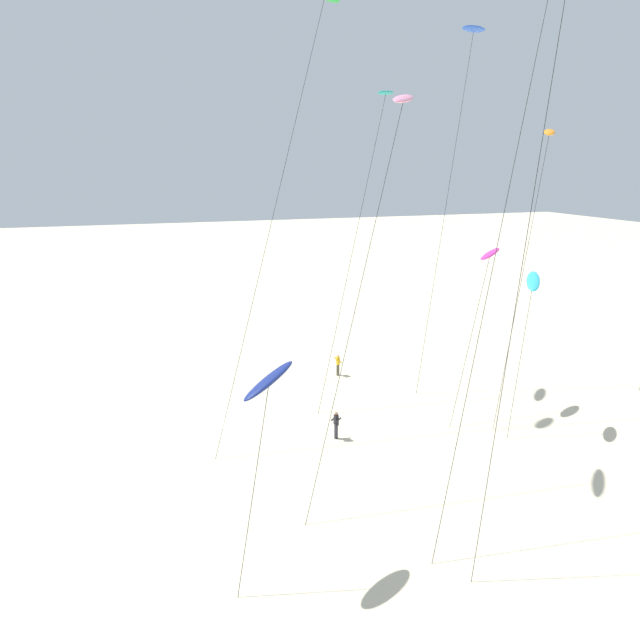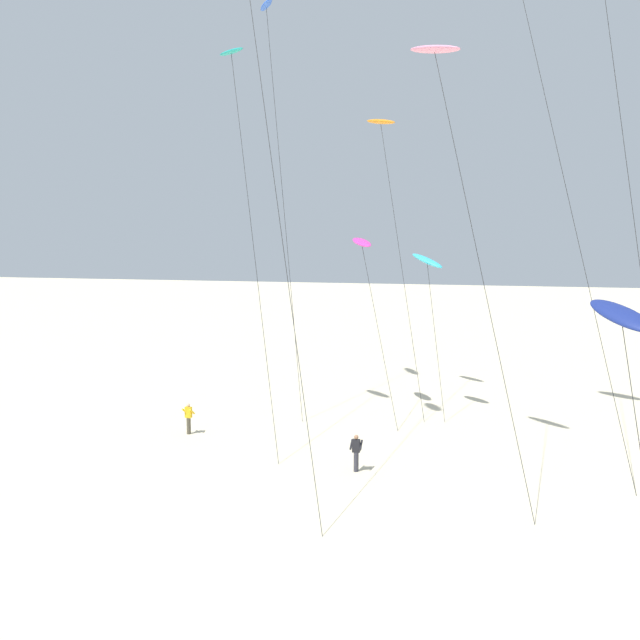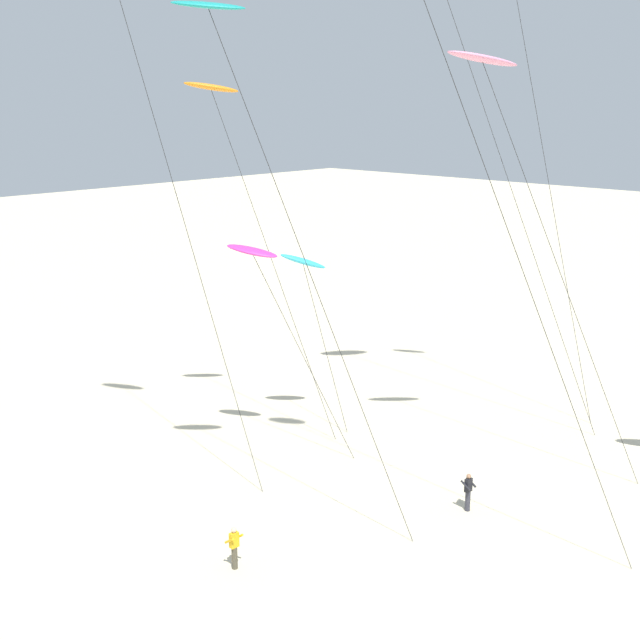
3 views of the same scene
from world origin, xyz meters
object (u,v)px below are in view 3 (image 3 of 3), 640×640
Objects in this scene: kite_orange at (213,91)px; kite_teal at (212,15)px; kite_flyer_nearest at (468,491)px; kite_pink at (484,63)px; kite_flyer_middle at (234,547)px; kite_cyan at (303,262)px; kite_magenta at (253,253)px.

kite_teal reaches higher than kite_orange.
kite_orange reaches higher than kite_flyer_nearest.
kite_orange is at bearing 95.96° from kite_flyer_nearest.
kite_flyer_middle is at bearing 172.92° from kite_pink.
kite_pink is 21.59m from kite_flyer_middle.
kite_flyer_nearest is (-1.77, -11.35, -8.04)m from kite_cyan.
kite_flyer_nearest and kite_flyer_middle have the same top height.
kite_cyan is 3.92m from kite_magenta.
kite_flyer_nearest is at bearing -20.56° from kite_flyer_middle.
kite_flyer_middle is at bearing -146.41° from kite_cyan.
kite_flyer_middle is (-1.76, -2.47, -18.79)m from kite_teal.
kite_teal is 19.03m from kite_flyer_middle.
kite_teal is 12.14× the size of kite_flyer_middle.
kite_cyan is at bearing -39.94° from kite_orange.
kite_pink is 1.81× the size of kite_magenta.
kite_cyan is 0.47× the size of kite_teal.
kite_magenta reaches higher than kite_flyer_middle.
kite_flyer_middle is (-8.32, -10.40, -16.27)m from kite_orange.
kite_pink is 11.32× the size of kite_flyer_nearest.
kite_orange is at bearing 80.66° from kite_magenta.
kite_orange is at bearing 50.38° from kite_teal.
kite_cyan reaches higher than kite_flyer_nearest.
kite_cyan is 5.69× the size of kite_flyer_middle.
kite_flyer_middle is (-9.79, 3.67, 0.00)m from kite_flyer_nearest.
kite_pink is (10.99, -4.05, -1.43)m from kite_teal.
kite_teal reaches higher than kite_magenta.
kite_flyer_nearest is at bearing -84.04° from kite_orange.
kite_teal is 1.07× the size of kite_pink.
kite_cyan is 0.91× the size of kite_magenta.
kite_pink is (1.18, -9.26, 9.31)m from kite_cyan.
kite_flyer_nearest is 1.00× the size of kite_flyer_middle.
kite_orange is 0.87× the size of kite_teal.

